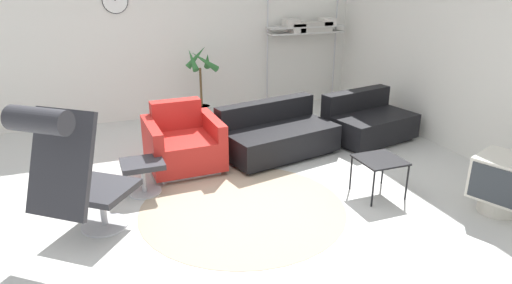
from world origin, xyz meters
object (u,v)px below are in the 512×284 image
(armchair_red, at_px, (183,145))
(couch_low, at_px, (277,136))
(lounge_chair, at_px, (71,165))
(shelf_unit, at_px, (308,28))
(potted_plant, at_px, (201,92))
(side_table, at_px, (380,162))
(couch_second, at_px, (368,122))
(ottoman, at_px, (143,170))
(crt_television, at_px, (502,182))

(armchair_red, distance_m, couch_low, 1.25)
(lounge_chair, xyz_separation_m, shelf_unit, (3.88, 3.33, 0.60))
(armchair_red, relative_size, potted_plant, 0.73)
(couch_low, relative_size, side_table, 3.47)
(couch_second, bearing_deg, side_table, 48.21)
(ottoman, xyz_separation_m, potted_plant, (1.23, 2.20, 0.24))
(ottoman, relative_size, couch_second, 0.34)
(couch_second, bearing_deg, crt_television, 78.68)
(lounge_chair, distance_m, side_table, 3.06)
(ottoman, distance_m, side_table, 2.55)
(lounge_chair, height_order, potted_plant, lounge_chair)
(couch_low, relative_size, crt_television, 2.45)
(armchair_red, distance_m, couch_second, 2.69)
(lounge_chair, relative_size, couch_low, 0.84)
(lounge_chair, distance_m, potted_plant, 3.58)
(ottoman, relative_size, crt_television, 0.69)
(ottoman, bearing_deg, lounge_chair, -128.48)
(couch_second, height_order, potted_plant, potted_plant)
(potted_plant, bearing_deg, lounge_chair, -121.94)
(shelf_unit, bearing_deg, lounge_chair, -139.37)
(ottoman, relative_size, side_table, 0.98)
(side_table, bearing_deg, couch_second, 60.04)
(side_table, bearing_deg, ottoman, 158.16)
(ottoman, relative_size, shelf_unit, 0.22)
(ottoman, bearing_deg, couch_low, 16.37)
(armchair_red, distance_m, crt_television, 3.52)
(crt_television, distance_m, potted_plant, 4.41)
(crt_television, bearing_deg, shelf_unit, -21.41)
(potted_plant, bearing_deg, couch_second, -38.44)
(armchair_red, bearing_deg, lounge_chair, 46.67)
(lounge_chair, relative_size, side_table, 2.92)
(crt_television, relative_size, shelf_unit, 0.32)
(couch_low, height_order, couch_second, same)
(ottoman, distance_m, couch_second, 3.31)
(couch_second, height_order, shelf_unit, shelf_unit)
(side_table, height_order, potted_plant, potted_plant)
(shelf_unit, bearing_deg, ottoman, -142.21)
(lounge_chair, height_order, couch_low, lounge_chair)
(potted_plant, relative_size, shelf_unit, 0.59)
(crt_television, bearing_deg, side_table, 27.94)
(lounge_chair, relative_size, ottoman, 3.00)
(couch_second, distance_m, side_table, 1.78)
(couch_low, bearing_deg, lounge_chair, 17.12)
(lounge_chair, distance_m, couch_second, 4.20)
(armchair_red, relative_size, couch_second, 0.67)
(ottoman, xyz_separation_m, couch_low, (1.81, 0.53, -0.02))
(couch_second, bearing_deg, shelf_unit, -100.79)
(lounge_chair, height_order, couch_second, lounge_chair)
(armchair_red, xyz_separation_m, couch_second, (2.69, 0.05, -0.04))
(armchair_red, height_order, side_table, armchair_red)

